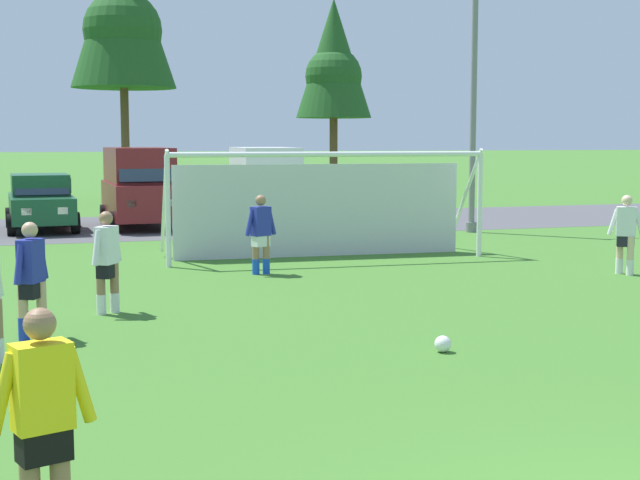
{
  "coord_description": "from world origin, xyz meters",
  "views": [
    {
      "loc": [
        -4.08,
        -4.43,
        2.76
      ],
      "look_at": [
        0.35,
        9.79,
        1.1
      ],
      "focal_mm": 50.52,
      "sensor_mm": 36.0,
      "label": 1
    }
  ],
  "objects": [
    {
      "name": "ground_plane",
      "position": [
        0.0,
        15.0,
        0.0
      ],
      "size": [
        400.0,
        400.0,
        0.0
      ],
      "primitive_type": "plane",
      "color": "#3D7028"
    },
    {
      "name": "parking_lot_strip",
      "position": [
        0.0,
        24.62,
        0.0
      ],
      "size": [
        52.0,
        8.4,
        0.01
      ],
      "primitive_type": "cube",
      "color": "#4C4C51",
      "rests_on": "ground"
    },
    {
      "name": "soccer_ball",
      "position": [
        0.88,
        6.09,
        0.11
      ],
      "size": [
        0.22,
        0.22,
        0.22
      ],
      "color": "white",
      "rests_on": "ground"
    },
    {
      "name": "soccer_goal",
      "position": [
        2.25,
        15.72,
        1.29
      ],
      "size": [
        7.51,
        2.32,
        2.57
      ],
      "color": "white",
      "rests_on": "ground"
    },
    {
      "name": "referee",
      "position": [
        -4.11,
        1.8,
        0.82
      ],
      "size": [
        0.74,
        0.35,
        1.64
      ],
      "color": "#936B4C",
      "rests_on": "ground"
    },
    {
      "name": "player_striker_near",
      "position": [
        -3.1,
        10.1,
        0.82
      ],
      "size": [
        0.54,
        0.62,
        1.64
      ],
      "color": "#936B4C",
      "rests_on": "ground"
    },
    {
      "name": "player_midfield_center",
      "position": [
        -4.23,
        8.51,
        0.82
      ],
      "size": [
        0.49,
        0.65,
        1.64
      ],
      "color": "tan",
      "rests_on": "ground"
    },
    {
      "name": "player_defender_far",
      "position": [
        0.23,
        13.5,
        0.82
      ],
      "size": [
        0.74,
        0.37,
        1.64
      ],
      "color": "#936B4C",
      "rests_on": "ground"
    },
    {
      "name": "player_trailing_back",
      "position": [
        7.39,
        11.24,
        0.82
      ],
      "size": [
        0.62,
        0.54,
        1.64
      ],
      "color": "beige",
      "rests_on": "ground"
    },
    {
      "name": "parked_car_slot_left",
      "position": [
        -4.06,
        24.32,
        0.88
      ],
      "size": [
        2.19,
        4.28,
        1.72
      ],
      "color": "#194C2D",
      "rests_on": "ground"
    },
    {
      "name": "parked_car_slot_center_left",
      "position": [
        -1.06,
        24.59,
        1.34
      ],
      "size": [
        2.28,
        4.84,
        2.52
      ],
      "color": "maroon",
      "rests_on": "ground"
    },
    {
      "name": "parked_car_slot_center",
      "position": [
        2.98,
        24.23,
        1.34
      ],
      "size": [
        2.48,
        4.94,
        2.52
      ],
      "color": "silver",
      "rests_on": "ground"
    },
    {
      "name": "parked_car_slot_center_right",
      "position": [
        6.32,
        25.3,
        0.88
      ],
      "size": [
        2.2,
        4.28,
        1.72
      ],
      "color": "red",
      "rests_on": "ground"
    },
    {
      "name": "tree_mid_left",
      "position": [
        -0.45,
        35.78,
        8.27
      ],
      "size": [
        4.51,
        4.51,
        12.01
      ],
      "color": "brown",
      "rests_on": "ground"
    },
    {
      "name": "tree_center_back",
      "position": [
        8.58,
        34.12,
        6.18
      ],
      "size": [
        3.37,
        3.37,
        9.0
      ],
      "color": "brown",
      "rests_on": "ground"
    },
    {
      "name": "street_lamp",
      "position": [
        8.48,
        19.96,
        3.78
      ],
      "size": [
        2.0,
        0.32,
        7.3
      ],
      "color": "slate",
      "rests_on": "ground"
    }
  ]
}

